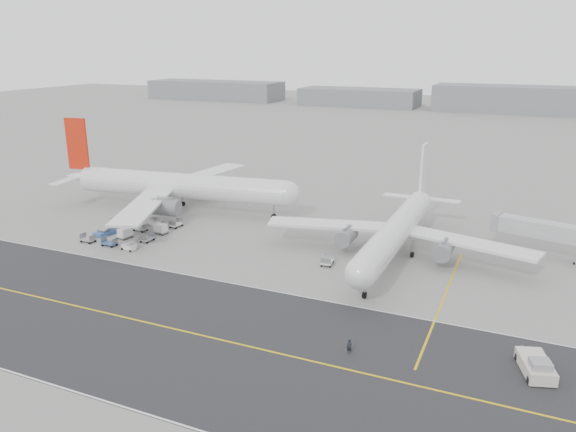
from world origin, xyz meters
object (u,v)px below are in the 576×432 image
at_px(ground_crew_a, 349,347).
at_px(airliner_a, 176,185).
at_px(airliner_b, 397,229).
at_px(pushback_tug, 536,366).
at_px(jet_bridge, 541,231).

bearing_deg(ground_crew_a, airliner_a, 146.31).
xyz_separation_m(airliner_b, pushback_tug, (23.03, -30.24, -3.81)).
bearing_deg(airliner_a, pushback_tug, -124.75).
bearing_deg(ground_crew_a, jet_bridge, 70.39).
bearing_deg(pushback_tug, airliner_b, 109.76).
distance_m(airliner_b, jet_bridge, 25.00).
distance_m(airliner_a, jet_bridge, 74.20).
bearing_deg(pushback_tug, airliner_a, 135.17).
height_order(pushback_tug, ground_crew_a, pushback_tug).
relative_size(airliner_b, jet_bridge, 2.79).
bearing_deg(jet_bridge, pushback_tug, -77.08).
height_order(airliner_a, jet_bridge, airliner_a).
distance_m(pushback_tug, jet_bridge, 40.45).
bearing_deg(pushback_tug, jet_bridge, 72.69).
bearing_deg(ground_crew_a, airliner_b, 99.05).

